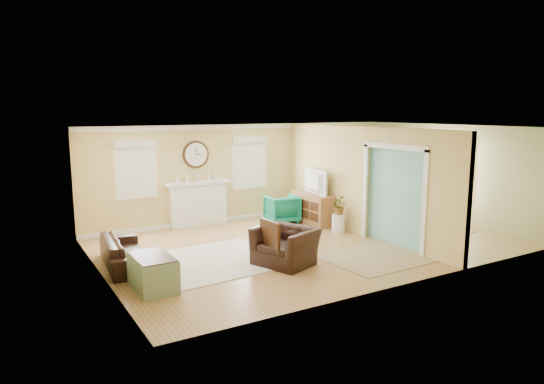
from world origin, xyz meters
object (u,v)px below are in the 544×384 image
object	(u,v)px
sofa	(126,252)
dining_table	(400,214)
eames_chair	(285,246)
credenza	(312,209)
green_chair	(282,209)

from	to	relation	value
sofa	dining_table	world-z (taller)	dining_table
eames_chair	dining_table	distance (m)	4.38
sofa	eames_chair	world-z (taller)	eames_chair
credenza	green_chair	bearing A→B (deg)	140.68
sofa	eames_chair	distance (m)	3.09
eames_chair	dining_table	size ratio (longest dim) A/B	0.60
sofa	green_chair	bearing A→B (deg)	-65.69
green_chair	eames_chair	bearing A→B (deg)	67.31
dining_table	credenza	bearing A→B (deg)	54.85
dining_table	eames_chair	bearing A→B (deg)	108.03
eames_chair	sofa	bearing A→B (deg)	-139.18
sofa	dining_table	xyz separation A→B (m)	(6.94, -0.33, 0.04)
eames_chair	green_chair	xyz separation A→B (m)	(1.81, 3.06, 0.01)
credenza	dining_table	xyz separation A→B (m)	(1.79, -1.40, -0.08)
sofa	eames_chair	bearing A→B (deg)	-113.50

